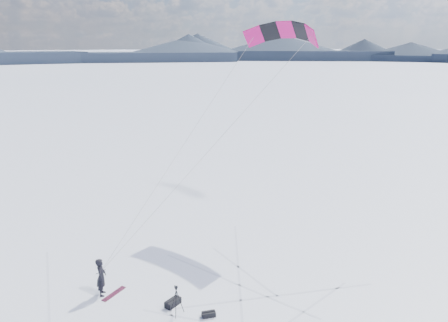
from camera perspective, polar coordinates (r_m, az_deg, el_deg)
ground at (r=21.77m, az=-9.20°, el=-19.13°), size 1800.00×1800.00×0.00m
horizon_hills at (r=19.94m, az=-9.65°, el=-10.27°), size 704.84×706.81×8.96m
snowkiter at (r=23.70m, az=-15.56°, el=-16.44°), size 0.72×0.84×1.96m
snowboard at (r=23.58m, az=-14.17°, el=-16.46°), size 1.44×0.98×0.04m
tripod at (r=21.15m, az=-6.26°, el=-17.15°), size 0.59×0.65×1.44m
gear_bag_a at (r=22.15m, az=-6.69°, el=-17.86°), size 0.91×0.67×0.37m
gear_bag_b at (r=21.31m, az=-2.01°, el=-19.35°), size 0.69×0.47×0.29m
power_kite at (r=32.01m, az=7.66°, el=16.05°), size 16.59×7.94×12.45m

